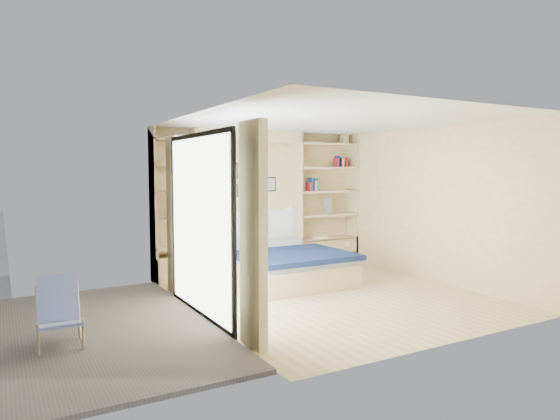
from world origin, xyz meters
TOP-DOWN VIEW (x-y plane):
  - ground at (0.00, 0.00)m, footprint 4.50×4.50m
  - room_shell at (-0.39, 1.52)m, footprint 4.50×4.50m
  - bed at (-0.12, 1.18)m, footprint 1.72×2.13m
  - photo_gallery at (-0.45, 2.22)m, footprint 1.48×0.02m
  - reading_lamps at (-0.30, 2.00)m, footprint 1.92×0.12m
  - shelf_decor at (1.22, 2.07)m, footprint 3.56×0.23m
  - deck at (-3.60, 0.00)m, footprint 3.20×4.00m
  - deck_chair at (-3.62, -0.29)m, footprint 0.47×0.74m

SIDE VIEW (x-z plane):
  - ground at x=0.00m, z-range 0.00..0.00m
  - deck at x=-3.60m, z-range -0.03..0.03m
  - bed at x=-0.12m, z-range -0.26..0.81m
  - deck_chair at x=-3.62m, z-range -0.02..0.70m
  - room_shell at x=-0.39m, z-range -1.17..3.33m
  - reading_lamps at x=-0.30m, z-range 1.03..1.17m
  - photo_gallery at x=-0.45m, z-range 1.19..2.01m
  - shelf_decor at x=1.22m, z-range 0.68..2.71m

